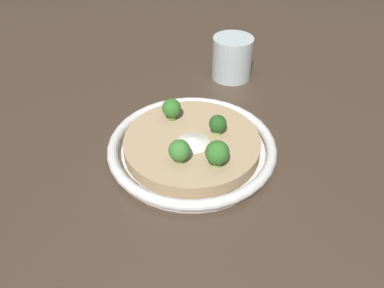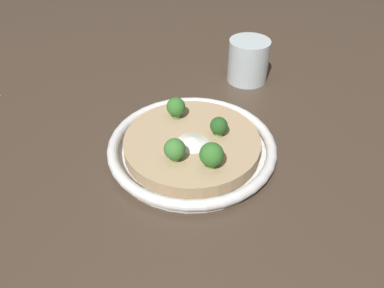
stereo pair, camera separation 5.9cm
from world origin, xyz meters
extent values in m
plane|color=#47382B|center=(0.00, 0.00, 0.00)|extent=(6.00, 6.00, 0.00)
cylinder|color=white|center=(0.00, 0.00, 0.00)|extent=(0.25, 0.25, 0.01)
torus|color=white|center=(0.00, 0.00, 0.02)|extent=(0.27, 0.27, 0.02)
cylinder|color=tan|center=(0.00, 0.00, 0.02)|extent=(0.22, 0.22, 0.02)
cone|color=white|center=(-0.01, 0.01, 0.04)|extent=(0.05, 0.05, 0.01)
cylinder|color=#759E4C|center=(0.00, 0.06, 0.04)|extent=(0.02, 0.02, 0.02)
sphere|color=#428438|center=(0.00, 0.06, 0.05)|extent=(0.03, 0.03, 0.03)
cylinder|color=#84A856|center=(-0.03, -0.03, 0.04)|extent=(0.02, 0.02, 0.01)
sphere|color=#285B23|center=(-0.03, -0.03, 0.05)|extent=(0.03, 0.03, 0.03)
cylinder|color=#84A856|center=(-0.05, 0.05, 0.04)|extent=(0.02, 0.02, 0.02)
sphere|color=#387A2D|center=(-0.05, 0.05, 0.05)|extent=(0.03, 0.03, 0.03)
cylinder|color=#668E47|center=(0.05, -0.04, 0.04)|extent=(0.02, 0.02, 0.02)
sphere|color=#387A2D|center=(0.05, -0.04, 0.05)|extent=(0.03, 0.03, 0.03)
cylinder|color=silver|center=(0.00, -0.26, 0.04)|extent=(0.08, 0.08, 0.09)
camera|label=1|loc=(-0.14, 0.43, 0.40)|focal=35.00mm
camera|label=2|loc=(-0.20, 0.41, 0.40)|focal=35.00mm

